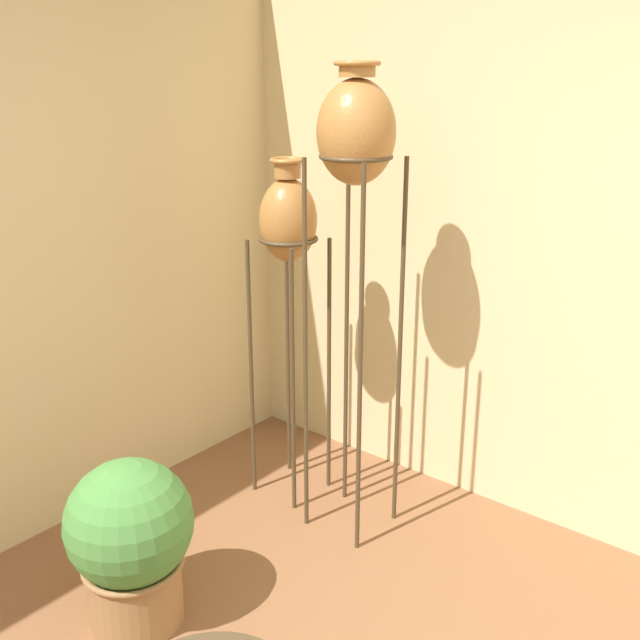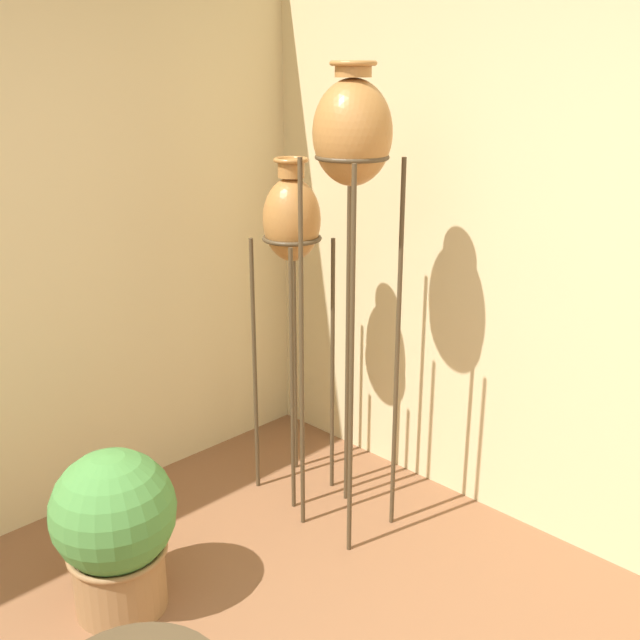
% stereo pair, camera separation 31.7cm
% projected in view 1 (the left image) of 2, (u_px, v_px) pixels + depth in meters
% --- Properties ---
extents(vase_stand_tall, '(0.31, 0.31, 2.03)m').
position_uv_depth(vase_stand_tall, '(356.00, 145.00, 2.95)').
color(vase_stand_tall, '#473823').
rests_on(vase_stand_tall, ground_plane).
extents(vase_stand_medium, '(0.28, 0.28, 1.64)m').
position_uv_depth(vase_stand_medium, '(288.00, 229.00, 3.35)').
color(vase_stand_medium, '#473823').
rests_on(vase_stand_medium, ground_plane).
extents(potted_plant, '(0.47, 0.47, 0.67)m').
position_uv_depth(potted_plant, '(131.00, 539.00, 2.76)').
color(potted_plant, olive).
rests_on(potted_plant, ground_plane).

